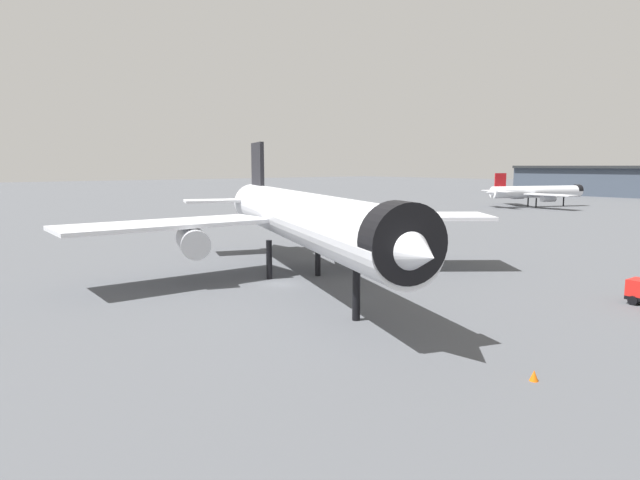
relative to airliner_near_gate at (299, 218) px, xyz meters
name	(u,v)px	position (x,y,z in m)	size (l,w,h in m)	color
ground	(282,284)	(0.05, -2.57, -7.43)	(900.00, 900.00, 0.00)	#4C4F54
airliner_near_gate	(299,218)	(0.00, 0.00, 0.00)	(57.54, 51.29, 16.87)	silver
airliner_far_taxiway	(536,192)	(-41.72, 129.26, -2.56)	(32.68, 36.60, 11.06)	silver
traffic_cone_near_nose	(534,376)	(32.91, -6.56, -7.08)	(0.56, 0.56, 0.70)	#F2600C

